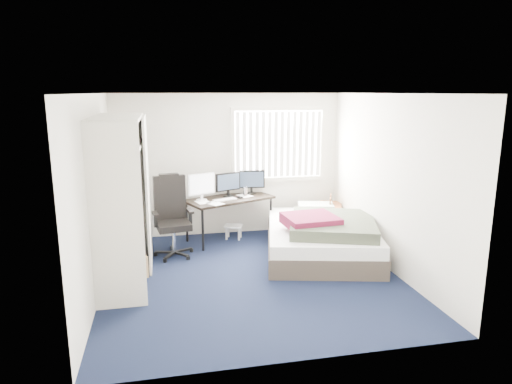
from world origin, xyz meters
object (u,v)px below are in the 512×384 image
at_px(desk, 229,196).
at_px(nightstand, 330,209).
at_px(bed, 322,236).
at_px(office_chair, 172,224).

xyz_separation_m(desk, nightstand, (1.80, -0.15, -0.29)).
bearing_deg(bed, office_chair, 168.18).
height_order(nightstand, bed, same).
xyz_separation_m(desk, office_chair, (-0.99, -0.62, -0.28)).
relative_size(office_chair, bed, 0.51).
height_order(desk, office_chair, office_chair).
bearing_deg(office_chair, desk, 32.04).
bearing_deg(nightstand, desk, 175.10).
relative_size(desk, bed, 0.65).
height_order(desk, nightstand, desk).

